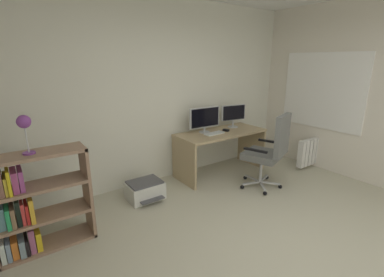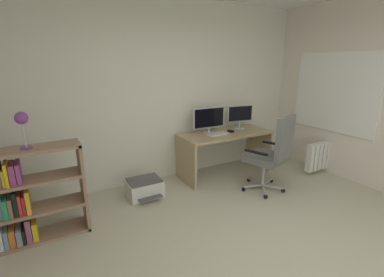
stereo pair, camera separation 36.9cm
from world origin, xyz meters
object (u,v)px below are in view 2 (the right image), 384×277
Objects in this scene: office_chair at (272,152)px; printer at (145,188)px; monitor_secondary at (240,115)px; bookshelf at (27,199)px; keyboard at (218,134)px; desk_lamp at (22,121)px; monitor_main at (209,118)px; desk at (225,143)px; radiator at (322,155)px; computer_mouse at (231,131)px.

printer is (-1.64, 0.77, -0.49)m from office_chair.
monitor_secondary is 3.30m from bookshelf.
desk_lamp reaches higher than keyboard.
monitor_main is at bearing 114.05° from office_chair.
office_chair is at bearing -69.47° from keyboard.
desk_lamp is at bearing -171.08° from desk.
office_chair reaches higher than printer.
desk is 3.19× the size of printer.
desk_lamp reaches higher than radiator.
monitor_main is 0.43m from computer_mouse.
desk_lamp reaches higher than printer.
monitor_secondary is 3.21m from desk_lamp.
computer_mouse reaches higher than keyboard.
monitor_main reaches higher than keyboard.
bookshelf is (-3.22, -0.55, -0.48)m from monitor_secondary.
radiator is (1.76, -0.87, -0.66)m from monitor_main.
desk_lamp is 0.52× the size of radiator.
computer_mouse reaches higher than desk.
radiator reaches higher than printer.
computer_mouse is 2.94m from desk_lamp.
office_chair is at bearing -93.93° from computer_mouse.
monitor_main is 1.22× the size of monitor_secondary.
monitor_main is 1.68× the size of keyboard.
desk_lamp is at bearing -0.64° from bookshelf.
monitor_secondary reaches higher than keyboard.
computer_mouse is at bearing -13.82° from desk.
printer is at bearing -169.76° from monitor_main.
computer_mouse is at bearing 8.21° from desk_lamp.
office_chair is 2.40× the size of printer.
bookshelf is 2.76× the size of desk_lamp.
keyboard is at bearing -164.91° from desk.
desk_lamp reaches higher than bookshelf.
monitor_secondary is (0.63, 0.00, 0.00)m from monitor_main.
desk_lamp is at bearing 177.67° from computer_mouse.
office_chair reaches higher than bookshelf.
monitor_secondary is 1.06m from office_chair.
desk_lamp reaches higher than computer_mouse.
radiator is at bearing -37.80° from monitor_secondary.
monitor_secondary is 0.39m from computer_mouse.
monitor_main is at bearing 146.75° from computer_mouse.
printer is at bearing 155.01° from office_chair.
keyboard is 0.33× the size of bookshelf.
office_chair is (-0.19, -0.98, -0.35)m from monitor_secondary.
keyboard is at bearing -163.19° from monitor_secondary.
monitor_secondary is at bearing 17.62° from desk.
monitor_secondary is at bearing 142.20° from radiator.
desk_lamp is (-3.15, -0.56, 0.33)m from monitor_secondary.
monitor_main is 1.13m from office_chair.
computer_mouse is 0.14× the size of radiator.
office_chair is 1.88m from printer.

